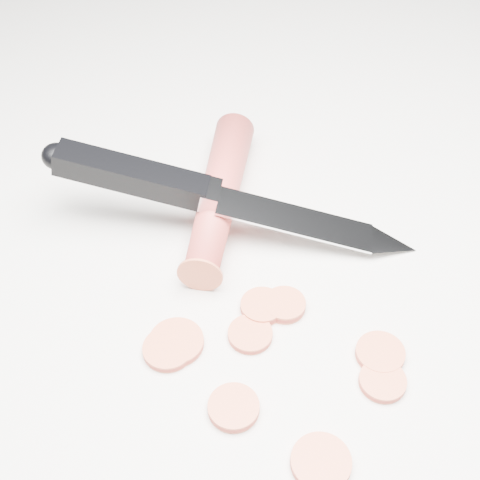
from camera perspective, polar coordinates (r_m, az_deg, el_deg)
ground at (r=0.49m, az=-2.28°, el=-5.19°), size 2.40×2.40×0.00m
carrot at (r=0.54m, az=-1.77°, el=3.94°), size 0.15×0.14×0.03m
carrot_slice_0 at (r=0.46m, az=-6.15°, el=-9.24°), size 0.03×0.03×0.01m
carrot_slice_1 at (r=0.48m, az=3.83°, el=-5.55°), size 0.03×0.03×0.01m
carrot_slice_2 at (r=0.47m, az=0.88°, el=-8.05°), size 0.03×0.03×0.01m
carrot_slice_3 at (r=0.46m, az=12.07°, el=-11.70°), size 0.03×0.03×0.01m
carrot_slice_4 at (r=0.48m, az=1.90°, el=-5.69°), size 0.03×0.03×0.01m
carrot_slice_5 at (r=0.47m, az=-5.45°, el=-8.66°), size 0.04×0.04×0.01m
carrot_slice_6 at (r=0.42m, az=6.93°, el=-18.30°), size 0.04×0.04×0.01m
carrot_slice_7 at (r=0.44m, az=-0.55°, el=-14.11°), size 0.03×0.03×0.01m
carrot_slice_8 at (r=0.47m, az=11.87°, el=-9.44°), size 0.03×0.03×0.01m
kitchen_knife at (r=0.51m, az=-0.71°, el=3.72°), size 0.22×0.24×0.07m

